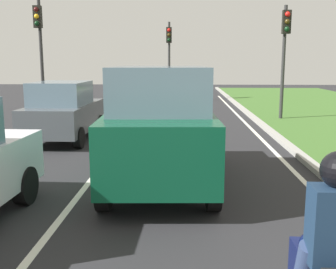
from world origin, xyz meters
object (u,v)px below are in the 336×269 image
Objects in this scene: traffic_light_near_right at (285,43)px; traffic_light_overhead_left at (40,39)px; car_hatchback_far at (64,111)px; traffic_light_far_median at (169,49)px; rider_person at (335,224)px; car_suv_ahead at (160,125)px.

traffic_light_near_right is 0.92× the size of traffic_light_overhead_left.
traffic_light_overhead_left reaches higher than car_hatchback_far.
car_hatchback_far is at bearing -102.40° from traffic_light_far_median.
car_suv_ahead is at bearing 108.83° from rider_person.
traffic_light_far_median reaches higher than car_suv_ahead.
traffic_light_near_right reaches higher than car_suv_ahead.
traffic_light_overhead_left is at bearing 115.91° from car_hatchback_far.
traffic_light_overhead_left is 1.06× the size of traffic_light_far_median.
rider_person is 14.19m from traffic_light_near_right.
traffic_light_near_right is 10.14m from traffic_light_overhead_left.
traffic_light_far_median reaches higher than traffic_light_near_right.
car_hatchback_far is 6.28m from traffic_light_overhead_left.
car_hatchback_far is (-3.18, 4.37, -0.28)m from car_suv_ahead.
traffic_light_near_right reaches higher than car_hatchback_far.
traffic_light_near_right is (7.65, 4.55, 2.22)m from car_hatchback_far.
traffic_light_overhead_left is at bearing 117.28° from rider_person.
car_suv_ahead is 1.23× the size of car_hatchback_far.
traffic_light_far_median is at bearing 78.32° from car_hatchback_far.
car_hatchback_far is 3.19× the size of rider_person.
traffic_light_far_median reaches higher than car_hatchback_far.
traffic_light_near_right is at bearing 61.18° from car_suv_ahead.
traffic_light_far_median is (-0.43, 16.88, 1.96)m from car_suv_ahead.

